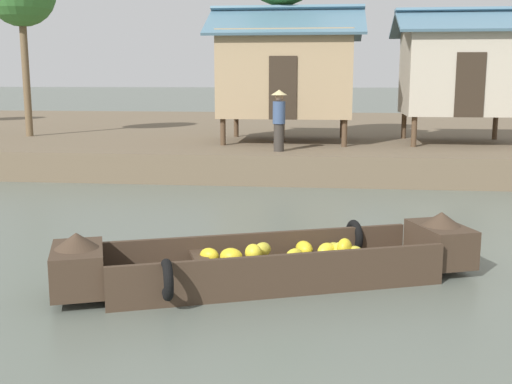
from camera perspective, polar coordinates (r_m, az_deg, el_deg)
name	(u,v)px	position (r m, az deg, el deg)	size (l,w,h in m)	color
ground_plane	(339,215)	(13.19, 7.46, -2.09)	(300.00, 300.00, 0.00)	#596056
riverbank_strip	(334,136)	(26.23, 7.06, 5.00)	(160.00, 20.00, 0.81)	brown
banana_boat	(274,261)	(8.82, 1.61, -6.26)	(5.82, 3.04, 0.87)	#3D2D21
stilt_house_left	(287,72)	(19.93, 2.77, 10.73)	(4.66, 3.62, 4.13)	#4C3826
stilt_house_mid_left	(460,70)	(20.39, 17.89, 10.39)	(4.00, 3.44, 4.02)	#4C3826
vendor_person	(279,117)	(17.26, 2.08, 6.74)	(0.44, 0.44, 1.66)	#332D28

